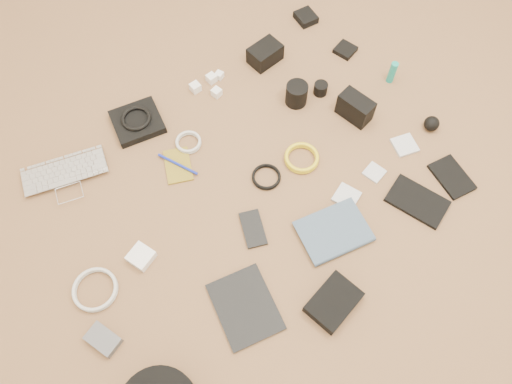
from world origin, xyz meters
TOP-DOWN VIEW (x-y plane):
  - laptop at (-0.50, 0.39)m, footprint 0.33×0.27m
  - headphone_pouch at (-0.18, 0.46)m, footprint 0.20×0.19m
  - headphones at (-0.18, 0.46)m, footprint 0.13×0.13m
  - charger_a at (0.07, 0.46)m, footprint 0.04×0.04m
  - charger_b at (0.15, 0.46)m, footprint 0.04×0.04m
  - charger_c at (0.18, 0.46)m, footprint 0.04×0.04m
  - charger_d at (0.12, 0.39)m, footprint 0.04×0.04m
  - dslr_camera at (0.37, 0.42)m, footprint 0.13×0.09m
  - lens_pouch at (0.64, 0.49)m, footprint 0.08×0.09m
  - notebook_olive at (-0.16, 0.22)m, footprint 0.14×0.16m
  - pen_blue at (-0.16, 0.22)m, footprint 0.07×0.15m
  - cable_white_a at (-0.08, 0.28)m, footprint 0.10×0.10m
  - lens_a at (0.34, 0.19)m, footprint 0.09×0.09m
  - lens_b at (0.44, 0.17)m, footprint 0.06×0.06m
  - card_reader at (0.65, 0.26)m, footprint 0.09×0.09m
  - power_brick at (-0.44, 0.01)m, footprint 0.09×0.09m
  - cable_white_b at (-0.60, 0.00)m, footprint 0.16×0.16m
  - cable_black at (0.05, -0.00)m, footprint 0.11×0.11m
  - cable_yellow at (0.19, -0.02)m, footprint 0.15×0.15m
  - flash at (0.47, 0.01)m, footprint 0.09×0.13m
  - lens_cleaner at (0.69, 0.05)m, footprint 0.04×0.04m
  - battery_charger at (-0.66, -0.14)m, footprint 0.09×0.11m
  - tablet at (-0.27, -0.31)m, footprint 0.22×0.25m
  - phone at (-0.10, -0.12)m, footprint 0.11×0.14m
  - filter_case_left at (0.22, -0.22)m, footprint 0.10×0.10m
  - filter_case_mid at (0.36, -0.21)m, footprint 0.07×0.07m
  - filter_case_right at (0.52, -0.20)m, footprint 0.10×0.10m
  - air_blower at (0.65, -0.20)m, footprint 0.06×0.06m
  - drive_case at (-0.06, -0.47)m, footprint 0.17×0.14m
  - paperback at (0.08, -0.37)m, footprint 0.25×0.21m
  - notebook_black_a at (0.40, -0.38)m, footprint 0.17×0.22m
  - notebook_black_b at (0.56, -0.39)m, footprint 0.12×0.17m

SIDE VIEW (x-z plane):
  - notebook_olive at x=-0.16m, z-range 0.00..0.01m
  - filter_case_mid at x=0.36m, z-range 0.00..0.01m
  - cable_black at x=0.05m, z-range 0.00..0.01m
  - tablet at x=-0.27m, z-range 0.00..0.01m
  - phone at x=-0.10m, z-range 0.00..0.01m
  - filter_case_left at x=0.22m, z-range 0.00..0.01m
  - cable_white_a at x=-0.08m, z-range 0.00..0.01m
  - filter_case_right at x=0.52m, z-range 0.00..0.01m
  - cable_white_b at x=-0.60m, z-range 0.00..0.01m
  - notebook_black_b at x=0.56m, z-range 0.00..0.01m
  - cable_yellow at x=0.19m, z-range 0.00..0.01m
  - notebook_black_a at x=0.40m, z-range 0.00..0.01m
  - card_reader at x=0.65m, z-range 0.00..0.02m
  - paperback at x=0.08m, z-range 0.00..0.02m
  - laptop at x=-0.50m, z-range 0.00..0.02m
  - pen_blue at x=-0.16m, z-range 0.01..0.02m
  - charger_c at x=0.18m, z-range 0.00..0.03m
  - battery_charger at x=-0.66m, z-range 0.00..0.03m
  - lens_pouch at x=0.64m, z-range 0.00..0.03m
  - headphone_pouch at x=-0.18m, z-range 0.00..0.03m
  - charger_d at x=0.12m, z-range 0.00..0.03m
  - power_brick at x=-0.44m, z-range 0.00..0.03m
  - charger_b at x=0.15m, z-range 0.00..0.03m
  - charger_a at x=0.07m, z-range 0.00..0.03m
  - drive_case at x=-0.06m, z-range 0.00..0.04m
  - lens_b at x=0.44m, z-range 0.00..0.05m
  - air_blower at x=0.65m, z-range 0.00..0.05m
  - dslr_camera at x=0.37m, z-range 0.00..0.07m
  - headphones at x=-0.18m, z-range 0.03..0.04m
  - lens_a at x=0.34m, z-range 0.00..0.09m
  - flash at x=0.47m, z-range 0.00..0.09m
  - lens_cleaner at x=0.69m, z-range 0.00..0.09m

